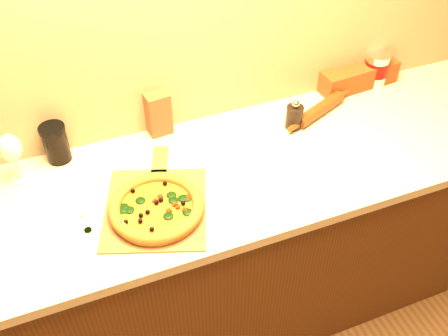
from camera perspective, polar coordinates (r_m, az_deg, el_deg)
cabinet at (r=2.13m, az=-1.85°, el=-10.01°), size 2.80×0.65×0.86m
countertop at (r=1.80m, az=-2.16°, el=-1.29°), size 2.84×0.68×0.04m
pizza_peel at (r=1.69m, az=-7.79°, el=-4.19°), size 0.44×0.54×0.01m
pizza at (r=1.65m, az=-7.71°, el=-4.47°), size 0.31×0.31×0.04m
bottle_cap at (r=1.66m, az=-15.29°, el=-6.86°), size 0.03×0.03×0.01m
pepper_grinder at (r=1.98m, az=8.05°, el=5.88°), size 0.07×0.07×0.13m
rolling_pin at (r=2.08m, az=10.90°, el=6.60°), size 0.36×0.17×0.05m
coffee_canister at (r=2.31m, az=16.99°, el=10.84°), size 0.11×0.11×0.14m
bread_bag at (r=2.28m, az=15.00°, el=10.16°), size 0.37×0.14×0.10m
wine_glass at (r=1.82m, az=-23.21°, el=2.00°), size 0.08×0.08×0.19m
paper_bag at (r=1.93m, az=-7.54°, el=6.20°), size 0.10×0.08×0.18m
dark_jar at (r=1.90m, az=-18.67°, el=2.71°), size 0.09×0.09×0.15m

